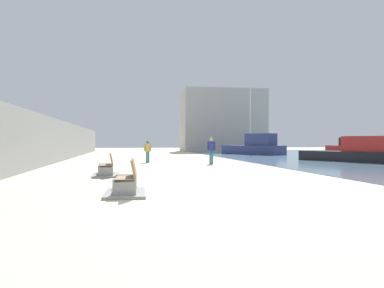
{
  "coord_description": "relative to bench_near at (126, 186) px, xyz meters",
  "views": [
    {
      "loc": [
        -2.39,
        -9.12,
        1.47
      ],
      "look_at": [
        2.17,
        17.84,
        1.28
      ],
      "focal_mm": 35.99,
      "sensor_mm": 36.0,
      "label": 1
    }
  ],
  "objects": [
    {
      "name": "bench_near",
      "position": [
        0.0,
        0.0,
        0.0
      ],
      "size": [
        1.17,
        2.13,
        0.98
      ],
      "color": "gray",
      "rests_on": "ground"
    },
    {
      "name": "boat_far_left",
      "position": [
        13.81,
        29.4,
        0.64
      ],
      "size": [
        5.88,
        7.28,
        7.66
      ],
      "color": "navy",
      "rests_on": "water_bay"
    },
    {
      "name": "person_walking",
      "position": [
        1.42,
        15.89,
        0.62
      ],
      "size": [
        0.53,
        0.23,
        1.5
      ],
      "color": "teal",
      "rests_on": "ground"
    },
    {
      "name": "boat_nearest",
      "position": [
        32.08,
        41.68,
        0.52
      ],
      "size": [
        3.26,
        6.13,
        2.0
      ],
      "color": "red",
      "rests_on": "water_bay"
    },
    {
      "name": "boat_outer",
      "position": [
        15.93,
        13.66,
        0.45
      ],
      "size": [
        5.3,
        7.96,
        1.79
      ],
      "color": "black",
      "rests_on": "water_bay"
    },
    {
      "name": "seawall",
      "position": [
        -5.09,
        16.33,
        1.27
      ],
      "size": [
        0.8,
        64.0,
        3.01
      ],
      "primitive_type": "cube",
      "color": "gray",
      "rests_on": "ground"
    },
    {
      "name": "harbor_building",
      "position": [
        13.93,
        44.33,
        4.27
      ],
      "size": [
        12.0,
        6.0,
        9.01
      ],
      "primitive_type": "cube",
      "color": "#ADAAA3",
      "rests_on": "ground"
    },
    {
      "name": "person_standing",
      "position": [
        5.42,
        13.59,
        0.77
      ],
      "size": [
        0.51,
        0.26,
        1.72
      ],
      "color": "teal",
      "rests_on": "ground"
    },
    {
      "name": "bench_far",
      "position": [
        -0.84,
        5.87,
        0.0
      ],
      "size": [
        1.17,
        2.14,
        0.98
      ],
      "color": "gray",
      "rests_on": "ground"
    },
    {
      "name": "ground_plane",
      "position": [
        2.41,
        16.33,
        -0.23
      ],
      "size": [
        120.0,
        120.0,
        0.0
      ],
      "primitive_type": "plane",
      "color": "beige"
    }
  ]
}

